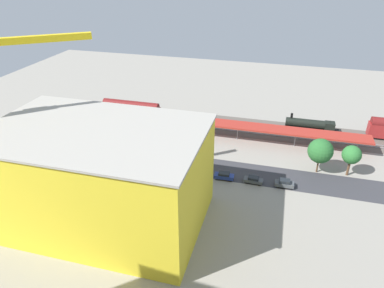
{
  "coord_description": "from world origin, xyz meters",
  "views": [
    {
      "loc": [
        -20.35,
        74.28,
        45.09
      ],
      "look_at": [
        -0.58,
        1.14,
        4.6
      ],
      "focal_mm": 32.81,
      "sensor_mm": 36.0,
      "label": 1
    }
  ],
  "objects_px": {
    "street_tree_1": "(320,151)",
    "traffic_light": "(71,143)",
    "box_truck_1": "(150,168)",
    "street_tree_0": "(352,155)",
    "parked_car_4": "(176,167)",
    "construction_building": "(100,177)",
    "box_truck_2": "(157,165)",
    "parked_car_0": "(284,184)",
    "street_tree_3": "(167,138)",
    "freight_coach_far": "(131,109)",
    "box_truck_0": "(158,168)",
    "street_tree_4": "(99,128)",
    "parked_car_3": "(199,170)",
    "platform_canopy_near": "(238,125)",
    "parked_car_2": "(224,176)",
    "street_tree_2": "(68,119)",
    "locomotive": "(312,125)",
    "parked_car_1": "(253,180)"
  },
  "relations": [
    {
      "from": "street_tree_1",
      "to": "traffic_light",
      "type": "relative_size",
      "value": 1.2
    },
    {
      "from": "box_truck_1",
      "to": "street_tree_0",
      "type": "height_order",
      "value": "street_tree_0"
    },
    {
      "from": "parked_car_4",
      "to": "construction_building",
      "type": "bearing_deg",
      "value": 68.16
    },
    {
      "from": "parked_car_4",
      "to": "box_truck_2",
      "type": "bearing_deg",
      "value": 21.67
    },
    {
      "from": "parked_car_0",
      "to": "street_tree_3",
      "type": "distance_m",
      "value": 31.01
    },
    {
      "from": "freight_coach_far",
      "to": "box_truck_0",
      "type": "xyz_separation_m",
      "value": [
        -18.94,
        27.77,
        -1.59
      ]
    },
    {
      "from": "street_tree_1",
      "to": "street_tree_4",
      "type": "bearing_deg",
      "value": 0.65
    },
    {
      "from": "parked_car_3",
      "to": "parked_car_4",
      "type": "height_order",
      "value": "parked_car_3"
    },
    {
      "from": "platform_canopy_near",
      "to": "parked_car_2",
      "type": "height_order",
      "value": "platform_canopy_near"
    },
    {
      "from": "parked_car_2",
      "to": "traffic_light",
      "type": "relative_size",
      "value": 0.63
    },
    {
      "from": "parked_car_3",
      "to": "box_truck_1",
      "type": "bearing_deg",
      "value": 17.47
    },
    {
      "from": "parked_car_3",
      "to": "box_truck_2",
      "type": "bearing_deg",
      "value": 9.72
    },
    {
      "from": "parked_car_2",
      "to": "parked_car_4",
      "type": "relative_size",
      "value": 0.94
    },
    {
      "from": "freight_coach_far",
      "to": "street_tree_1",
      "type": "height_order",
      "value": "street_tree_1"
    },
    {
      "from": "freight_coach_far",
      "to": "box_truck_2",
      "type": "xyz_separation_m",
      "value": [
        -18.49,
        26.94,
        -1.4
      ]
    },
    {
      "from": "traffic_light",
      "to": "parked_car_4",
      "type": "bearing_deg",
      "value": -176.06
    },
    {
      "from": "street_tree_1",
      "to": "street_tree_2",
      "type": "distance_m",
      "value": 66.53
    },
    {
      "from": "street_tree_4",
      "to": "locomotive",
      "type": "bearing_deg",
      "value": -157.03
    },
    {
      "from": "construction_building",
      "to": "box_truck_2",
      "type": "height_order",
      "value": "construction_building"
    },
    {
      "from": "parked_car_1",
      "to": "box_truck_0",
      "type": "height_order",
      "value": "box_truck_0"
    },
    {
      "from": "parked_car_0",
      "to": "construction_building",
      "type": "height_order",
      "value": "construction_building"
    },
    {
      "from": "street_tree_0",
      "to": "platform_canopy_near",
      "type": "bearing_deg",
      "value": -22.7
    },
    {
      "from": "parked_car_0",
      "to": "street_tree_3",
      "type": "relative_size",
      "value": 0.61
    },
    {
      "from": "parked_car_3",
      "to": "box_truck_1",
      "type": "distance_m",
      "value": 11.48
    },
    {
      "from": "parked_car_2",
      "to": "street_tree_2",
      "type": "xyz_separation_m",
      "value": [
        45.85,
        -9.75,
        4.91
      ]
    },
    {
      "from": "parked_car_0",
      "to": "box_truck_0",
      "type": "height_order",
      "value": "box_truck_0"
    },
    {
      "from": "box_truck_2",
      "to": "traffic_light",
      "type": "relative_size",
      "value": 1.44
    },
    {
      "from": "freight_coach_far",
      "to": "street_tree_3",
      "type": "bearing_deg",
      "value": 135.18
    },
    {
      "from": "platform_canopy_near",
      "to": "freight_coach_far",
      "type": "height_order",
      "value": "freight_coach_far"
    },
    {
      "from": "freight_coach_far",
      "to": "box_truck_0",
      "type": "distance_m",
      "value": 33.65
    },
    {
      "from": "locomotive",
      "to": "parked_car_0",
      "type": "distance_m",
      "value": 32.03
    },
    {
      "from": "street_tree_2",
      "to": "box_truck_1",
      "type": "bearing_deg",
      "value": 156.56
    },
    {
      "from": "box_truck_0",
      "to": "street_tree_2",
      "type": "xyz_separation_m",
      "value": [
        30.46,
        -11.5,
        4.12
      ]
    },
    {
      "from": "parked_car_1",
      "to": "box_truck_2",
      "type": "height_order",
      "value": "box_truck_2"
    },
    {
      "from": "parked_car_1",
      "to": "construction_building",
      "type": "height_order",
      "value": "construction_building"
    },
    {
      "from": "street_tree_0",
      "to": "street_tree_3",
      "type": "distance_m",
      "value": 43.86
    },
    {
      "from": "parked_car_0",
      "to": "parked_car_3",
      "type": "distance_m",
      "value": 19.68
    },
    {
      "from": "parked_car_4",
      "to": "construction_building",
      "type": "xyz_separation_m",
      "value": [
        7.99,
        19.95,
        8.53
      ]
    },
    {
      "from": "parked_car_0",
      "to": "box_truck_1",
      "type": "relative_size",
      "value": 0.41
    },
    {
      "from": "parked_car_3",
      "to": "parked_car_4",
      "type": "xyz_separation_m",
      "value": [
        5.65,
        0.07,
        -0.0
      ]
    },
    {
      "from": "parked_car_2",
      "to": "box_truck_0",
      "type": "relative_size",
      "value": 0.5
    },
    {
      "from": "construction_building",
      "to": "box_truck_0",
      "type": "height_order",
      "value": "construction_building"
    },
    {
      "from": "locomotive",
      "to": "parked_car_2",
      "type": "xyz_separation_m",
      "value": [
        20.16,
        31.71,
        -0.94
      ]
    },
    {
      "from": "box_truck_1",
      "to": "street_tree_2",
      "type": "height_order",
      "value": "street_tree_2"
    },
    {
      "from": "freight_coach_far",
      "to": "street_tree_0",
      "type": "distance_m",
      "value": 64.13
    },
    {
      "from": "parked_car_1",
      "to": "street_tree_1",
      "type": "bearing_deg",
      "value": -148.66
    },
    {
      "from": "construction_building",
      "to": "traffic_light",
      "type": "relative_size",
      "value": 5.23
    },
    {
      "from": "parked_car_0",
      "to": "street_tree_1",
      "type": "xyz_separation_m",
      "value": [
        -7.21,
        -8.32,
        4.85
      ]
    },
    {
      "from": "street_tree_4",
      "to": "traffic_light",
      "type": "bearing_deg",
      "value": 74.76
    },
    {
      "from": "box_truck_0",
      "to": "street_tree_2",
      "type": "relative_size",
      "value": 1.04
    }
  ]
}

